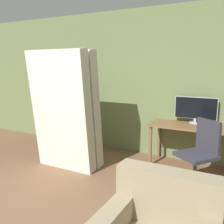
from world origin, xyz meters
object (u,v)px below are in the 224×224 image
office_chair (198,161)px  mattress_far (71,109)px  mattress_near (62,112)px  monitor (196,109)px  bookshelf (54,103)px

office_chair → mattress_far: 2.13m
office_chair → mattress_near: 2.15m
office_chair → mattress_near: size_ratio=0.50×
office_chair → mattress_far: size_ratio=0.50×
mattress_far → monitor: bearing=28.6°
monitor → mattress_far: (-1.83, -1.00, -0.00)m
monitor → mattress_far: 2.08m
monitor → office_chair: bearing=-76.0°
office_chair → mattress_near: bearing=-170.3°
mattress_far → mattress_near: bearing=-90.0°
monitor → mattress_near: mattress_near is taller
mattress_near → office_chair: bearing=9.7°
bookshelf → mattress_near: size_ratio=0.92×
office_chair → monitor: bearing=104.0°
monitor → office_chair: 1.07m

